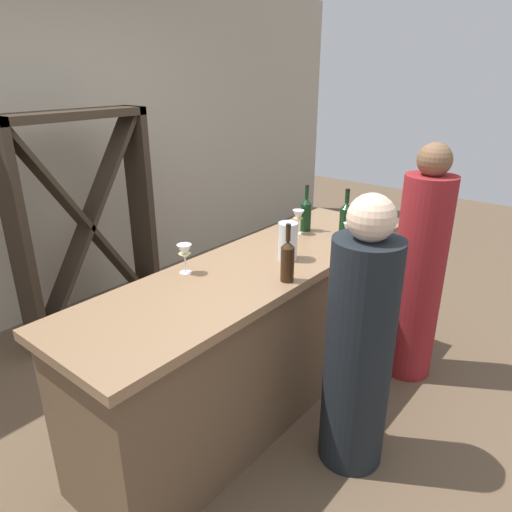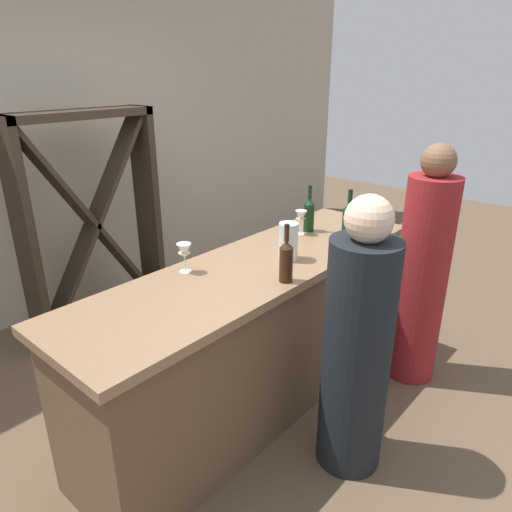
% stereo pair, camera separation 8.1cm
% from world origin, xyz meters
% --- Properties ---
extents(ground_plane, '(12.00, 12.00, 0.00)m').
position_xyz_m(ground_plane, '(0.00, 0.00, 0.00)').
color(ground_plane, brown).
extents(back_wall, '(8.00, 0.10, 2.80)m').
position_xyz_m(back_wall, '(0.00, 2.20, 1.40)').
color(back_wall, '#B2A893').
rests_on(back_wall, ground).
extents(bar_counter, '(2.43, 0.69, 0.96)m').
position_xyz_m(bar_counter, '(0.00, 0.00, 0.48)').
color(bar_counter, brown).
rests_on(bar_counter, ground).
extents(wine_rack, '(1.11, 0.28, 1.72)m').
position_xyz_m(wine_rack, '(-0.06, 1.65, 0.86)').
color(wine_rack, '#33281E').
rests_on(wine_rack, ground).
extents(wine_bottle_leftmost_amber_brown, '(0.07, 0.07, 0.31)m').
position_xyz_m(wine_bottle_leftmost_amber_brown, '(-0.07, -0.27, 1.08)').
color(wine_bottle_leftmost_amber_brown, '#331E0F').
rests_on(wine_bottle_leftmost_amber_brown, bar_counter).
extents(wine_bottle_second_left_dark_green, '(0.07, 0.07, 0.32)m').
position_xyz_m(wine_bottle_second_left_dark_green, '(0.67, 0.12, 1.08)').
color(wine_bottle_second_left_dark_green, black).
rests_on(wine_bottle_second_left_dark_green, bar_counter).
extents(wine_bottle_center_dark_green, '(0.08, 0.08, 0.32)m').
position_xyz_m(wine_bottle_center_dark_green, '(0.73, -0.15, 1.08)').
color(wine_bottle_center_dark_green, black).
rests_on(wine_bottle_center_dark_green, bar_counter).
extents(wine_glass_near_left, '(0.06, 0.06, 0.15)m').
position_xyz_m(wine_glass_near_left, '(0.58, -0.26, 1.06)').
color(wine_glass_near_left, white).
rests_on(wine_glass_near_left, bar_counter).
extents(wine_glass_near_center, '(0.08, 0.08, 0.16)m').
position_xyz_m(wine_glass_near_center, '(0.58, 0.12, 1.08)').
color(wine_glass_near_center, white).
rests_on(wine_glass_near_center, bar_counter).
extents(wine_glass_near_right, '(0.08, 0.08, 0.16)m').
position_xyz_m(wine_glass_near_right, '(-0.34, 0.22, 1.08)').
color(wine_glass_near_right, white).
rests_on(wine_glass_near_right, bar_counter).
extents(water_pitcher, '(0.11, 0.11, 0.22)m').
position_xyz_m(water_pitcher, '(0.18, -0.09, 1.07)').
color(water_pitcher, silver).
rests_on(water_pitcher, bar_counter).
extents(person_left_guest, '(0.39, 0.39, 1.48)m').
position_xyz_m(person_left_guest, '(-0.01, -0.68, 0.69)').
color(person_left_guest, black).
rests_on(person_left_guest, ground).
extents(person_center_guest, '(0.38, 0.38, 1.59)m').
position_xyz_m(person_center_guest, '(0.95, -0.60, 0.74)').
color(person_center_guest, maroon).
rests_on(person_center_guest, ground).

